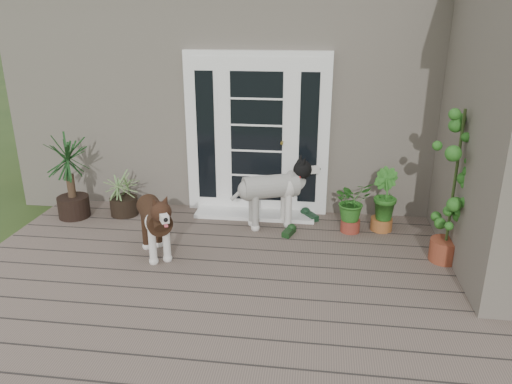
# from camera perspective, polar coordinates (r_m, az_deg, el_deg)

# --- Properties ---
(deck) EXTENTS (6.20, 4.60, 0.12)m
(deck) POSITION_cam_1_polar(r_m,az_deg,el_deg) (4.86, -0.93, -12.64)
(deck) COLOR #6B5B4C
(deck) RESTS_ON ground
(house_main) EXTENTS (7.40, 4.00, 3.10)m
(house_main) POSITION_cam_1_polar(r_m,az_deg,el_deg) (8.40, 3.34, 12.21)
(house_main) COLOR #665E54
(house_main) RESTS_ON ground
(door_unit) EXTENTS (1.90, 0.14, 2.15)m
(door_unit) POSITION_cam_1_polar(r_m,az_deg,el_deg) (6.47, 0.11, 6.72)
(door_unit) COLOR white
(door_unit) RESTS_ON deck
(door_step) EXTENTS (1.60, 0.40, 0.05)m
(door_step) POSITION_cam_1_polar(r_m,az_deg,el_deg) (6.61, -0.12, -2.58)
(door_step) COLOR white
(door_step) RESTS_ON deck
(brindle_dog) EXTENTS (0.76, 0.93, 0.72)m
(brindle_dog) POSITION_cam_1_polar(r_m,az_deg,el_deg) (5.53, -11.75, -3.88)
(brindle_dog) COLOR #392215
(brindle_dog) RESTS_ON deck
(white_dog) EXTENTS (1.02, 0.73, 0.78)m
(white_dog) POSITION_cam_1_polar(r_m,az_deg,el_deg) (6.16, 1.73, -0.63)
(white_dog) COLOR silver
(white_dog) RESTS_ON deck
(spider_plant) EXTENTS (0.80, 0.80, 0.66)m
(spider_plant) POSITION_cam_1_polar(r_m,az_deg,el_deg) (6.78, -15.32, 0.04)
(spider_plant) COLOR #9EBC74
(spider_plant) RESTS_ON deck
(yucca) EXTENTS (1.02, 1.02, 1.13)m
(yucca) POSITION_cam_1_polar(r_m,az_deg,el_deg) (6.84, -20.95, 1.67)
(yucca) COLOR black
(yucca) RESTS_ON deck
(herb_a) EXTENTS (0.63, 0.63, 0.59)m
(herb_a) POSITION_cam_1_polar(r_m,az_deg,el_deg) (6.15, 11.09, -2.04)
(herb_a) COLOR #245A19
(herb_a) RESTS_ON deck
(herb_b) EXTENTS (0.52, 0.52, 0.58)m
(herb_b) POSITION_cam_1_polar(r_m,az_deg,el_deg) (6.28, 14.61, -1.86)
(herb_b) COLOR #1C641D
(herb_b) RESTS_ON deck
(herb_c) EXTENTS (0.46, 0.46, 0.53)m
(herb_c) POSITION_cam_1_polar(r_m,az_deg,el_deg) (6.68, 21.56, -1.56)
(herb_c) COLOR #19591D
(herb_c) RESTS_ON deck
(sapling) EXTENTS (0.66, 0.66, 1.75)m
(sapling) POSITION_cam_1_polar(r_m,az_deg,el_deg) (5.51, 22.17, 0.66)
(sapling) COLOR #28611B
(sapling) RESTS_ON deck
(clog_left) EXTENTS (0.32, 0.36, 0.10)m
(clog_left) POSITION_cam_1_polar(r_m,az_deg,el_deg) (6.55, 6.27, -2.69)
(clog_left) COLOR black
(clog_left) RESTS_ON deck
(clog_right) EXTENTS (0.22, 0.32, 0.09)m
(clog_right) POSITION_cam_1_polar(r_m,az_deg,el_deg) (6.06, 3.89, -4.59)
(clog_right) COLOR black
(clog_right) RESTS_ON deck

